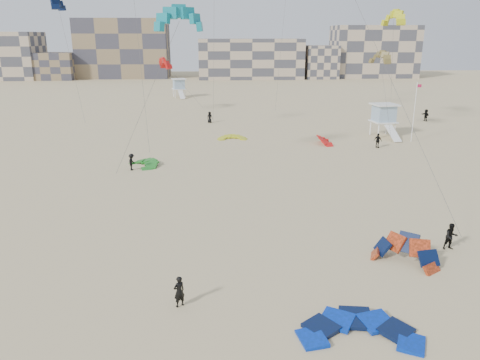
{
  "coord_description": "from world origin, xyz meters",
  "views": [
    {
      "loc": [
        -1.26,
        -21.63,
        12.96
      ],
      "look_at": [
        0.2,
        6.0,
        4.39
      ],
      "focal_mm": 35.0,
      "sensor_mm": 36.0,
      "label": 1
    }
  ],
  "objects_px": {
    "kite_ground_blue": "(359,335)",
    "lifeguard_tower_near": "(383,120)",
    "kitesurfer_main": "(179,291)",
    "kite_ground_orange": "(403,263)"
  },
  "relations": [
    {
      "from": "lifeguard_tower_near",
      "to": "kite_ground_orange",
      "type": "bearing_deg",
      "value": -115.58
    },
    {
      "from": "kite_ground_orange",
      "to": "lifeguard_tower_near",
      "type": "bearing_deg",
      "value": 111.54
    },
    {
      "from": "kite_ground_blue",
      "to": "lifeguard_tower_near",
      "type": "bearing_deg",
      "value": 77.34
    },
    {
      "from": "kite_ground_blue",
      "to": "lifeguard_tower_near",
      "type": "distance_m",
      "value": 45.88
    },
    {
      "from": "kitesurfer_main",
      "to": "lifeguard_tower_near",
      "type": "height_order",
      "value": "lifeguard_tower_near"
    },
    {
      "from": "kitesurfer_main",
      "to": "lifeguard_tower_near",
      "type": "bearing_deg",
      "value": -156.15
    },
    {
      "from": "kite_ground_orange",
      "to": "lifeguard_tower_near",
      "type": "distance_m",
      "value": 37.92
    },
    {
      "from": "kitesurfer_main",
      "to": "lifeguard_tower_near",
      "type": "relative_size",
      "value": 0.27
    },
    {
      "from": "kite_ground_orange",
      "to": "kite_ground_blue",
      "type": "bearing_deg",
      "value": -85.85
    },
    {
      "from": "kitesurfer_main",
      "to": "lifeguard_tower_near",
      "type": "xyz_separation_m",
      "value": [
        24.31,
        40.13,
        1.32
      ]
    }
  ]
}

